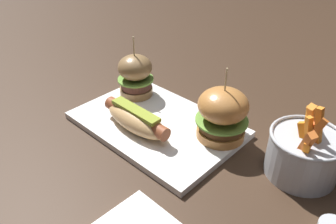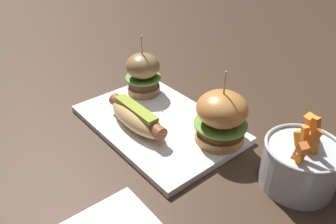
{
  "view_description": "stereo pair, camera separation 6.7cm",
  "coord_description": "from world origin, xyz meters",
  "px_view_note": "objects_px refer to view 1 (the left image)",
  "views": [
    {
      "loc": [
        0.42,
        -0.41,
        0.42
      ],
      "look_at": [
        0.03,
        0.0,
        0.05
      ],
      "focal_mm": 35.83,
      "sensor_mm": 36.0,
      "label": 1
    },
    {
      "loc": [
        0.47,
        -0.36,
        0.42
      ],
      "look_at": [
        0.03,
        0.0,
        0.05
      ],
      "focal_mm": 35.83,
      "sensor_mm": 36.0,
      "label": 2
    }
  ],
  "objects_px": {
    "platter_main": "(156,124)",
    "fries_bucket": "(304,153)",
    "slider_right": "(222,114)",
    "hot_dog": "(136,119)",
    "slider_left": "(135,75)"
  },
  "relations": [
    {
      "from": "platter_main",
      "to": "hot_dog",
      "type": "xyz_separation_m",
      "value": [
        -0.01,
        -0.05,
        0.03
      ]
    },
    {
      "from": "hot_dog",
      "to": "slider_left",
      "type": "relative_size",
      "value": 1.18
    },
    {
      "from": "platter_main",
      "to": "fries_bucket",
      "type": "bearing_deg",
      "value": 15.24
    },
    {
      "from": "platter_main",
      "to": "fries_bucket",
      "type": "height_order",
      "value": "fries_bucket"
    },
    {
      "from": "platter_main",
      "to": "slider_right",
      "type": "distance_m",
      "value": 0.15
    },
    {
      "from": "hot_dog",
      "to": "slider_left",
      "type": "xyz_separation_m",
      "value": [
        -0.11,
        0.1,
        0.03
      ]
    },
    {
      "from": "slider_left",
      "to": "hot_dog",
      "type": "bearing_deg",
      "value": -42.1
    },
    {
      "from": "platter_main",
      "to": "slider_right",
      "type": "bearing_deg",
      "value": 22.59
    },
    {
      "from": "platter_main",
      "to": "hot_dog",
      "type": "distance_m",
      "value": 0.06
    },
    {
      "from": "slider_right",
      "to": "hot_dog",
      "type": "bearing_deg",
      "value": -144.24
    },
    {
      "from": "platter_main",
      "to": "fries_bucket",
      "type": "xyz_separation_m",
      "value": [
        0.29,
        0.08,
        0.04
      ]
    },
    {
      "from": "slider_left",
      "to": "fries_bucket",
      "type": "bearing_deg",
      "value": 3.88
    },
    {
      "from": "hot_dog",
      "to": "fries_bucket",
      "type": "distance_m",
      "value": 0.32
    },
    {
      "from": "slider_right",
      "to": "fries_bucket",
      "type": "relative_size",
      "value": 1.05
    },
    {
      "from": "fries_bucket",
      "to": "slider_right",
      "type": "bearing_deg",
      "value": -171.14
    }
  ]
}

